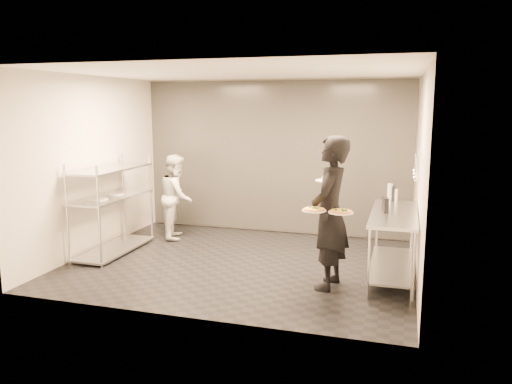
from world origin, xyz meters
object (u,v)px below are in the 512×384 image
(prep_counter, at_px, (393,233))
(salad_plate, at_px, (327,179))
(pizza_plate_near, at_px, (314,210))
(bottle_green, at_px, (390,192))
(waiter, at_px, (330,213))
(bottle_clear, at_px, (396,195))
(chef, at_px, (177,196))
(pizza_plate_far, at_px, (341,212))
(bottle_dark, at_px, (393,194))
(pass_rack, at_px, (112,205))
(pos_monitor, at_px, (385,204))

(prep_counter, distance_m, salad_plate, 1.19)
(pizza_plate_near, bearing_deg, bottle_green, 62.55)
(waiter, relative_size, bottle_clear, 10.43)
(waiter, xyz_separation_m, bottle_clear, (0.78, 1.40, 0.03))
(chef, distance_m, pizza_plate_far, 3.69)
(pizza_plate_near, height_order, bottle_clear, bottle_clear)
(bottle_dark, bearing_deg, salad_plate, -127.36)
(pizza_plate_near, xyz_separation_m, pizza_plate_far, (0.33, -0.01, -0.00))
(waiter, height_order, bottle_green, waiter)
(pass_rack, height_order, bottle_dark, pass_rack)
(pizza_plate_near, xyz_separation_m, bottle_green, (0.85, 1.64, -0.02))
(pizza_plate_far, relative_size, bottle_dark, 1.34)
(pass_rack, bearing_deg, waiter, -9.48)
(waiter, bearing_deg, pos_monitor, 139.30)
(pos_monitor, height_order, bottle_green, bottle_green)
(pos_monitor, height_order, bottle_dark, bottle_dark)
(pass_rack, distance_m, chef, 1.26)
(pass_rack, distance_m, bottle_dark, 4.37)
(chef, xyz_separation_m, pizza_plate_far, (3.12, -1.95, 0.32))
(pizza_plate_near, distance_m, bottle_green, 1.85)
(pass_rack, xyz_separation_m, bottle_clear, (4.33, 0.80, 0.25))
(bottle_clear, bearing_deg, salad_plate, -128.59)
(salad_plate, xyz_separation_m, bottle_clear, (0.87, 1.09, -0.36))
(prep_counter, bearing_deg, chef, 163.57)
(pizza_plate_far, height_order, bottle_clear, bottle_clear)
(chef, height_order, bottle_dark, chef)
(pass_rack, height_order, pizza_plate_far, pass_rack)
(bottle_dark, bearing_deg, waiter, -117.99)
(salad_plate, relative_size, bottle_green, 1.15)
(salad_plate, bearing_deg, prep_counter, 18.61)
(chef, height_order, salad_plate, chef)
(pizza_plate_far, distance_m, salad_plate, 0.69)
(bottle_clear, bearing_deg, bottle_dark, 180.00)
(prep_counter, distance_m, bottle_dark, 0.90)
(pizza_plate_near, distance_m, pizza_plate_far, 0.33)
(prep_counter, distance_m, waiter, 1.04)
(pass_rack, height_order, pos_monitor, pass_rack)
(waiter, height_order, bottle_dark, waiter)
(pizza_plate_near, height_order, pizza_plate_far, pizza_plate_near)
(pass_rack, distance_m, waiter, 3.61)
(pizza_plate_near, bearing_deg, waiter, 56.93)
(pass_rack, relative_size, pizza_plate_far, 5.27)
(prep_counter, bearing_deg, salad_plate, -161.39)
(salad_plate, distance_m, bottle_clear, 1.44)
(chef, relative_size, pizza_plate_far, 4.90)
(chef, distance_m, pos_monitor, 3.78)
(prep_counter, height_order, chef, chef)
(waiter, relative_size, pos_monitor, 7.04)
(salad_plate, bearing_deg, chef, 153.98)
(bottle_green, xyz_separation_m, bottle_clear, (0.09, 0.00, -0.04))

